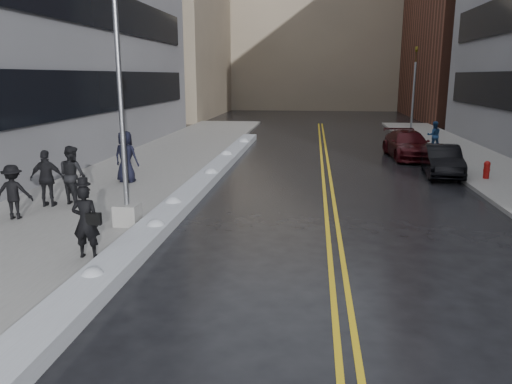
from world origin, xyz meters
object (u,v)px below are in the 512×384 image
(pedestrian_b, at_px, (73,175))
(car_black, at_px, (442,161))
(fire_hydrant, at_px, (487,169))
(pedestrian_d, at_px, (47,178))
(car_maroon, at_px, (408,145))
(traffic_signal, at_px, (414,89))
(lamppost, at_px, (123,141))
(pedestrian_c, at_px, (126,157))
(pedestrian_fedora, at_px, (86,222))
(pedestrian_e, at_px, (13,192))
(pedestrian_east, at_px, (434,135))

(pedestrian_b, relative_size, car_black, 0.48)
(fire_hydrant, relative_size, pedestrian_d, 0.40)
(car_black, distance_m, car_maroon, 4.79)
(traffic_signal, bearing_deg, lamppost, -118.21)
(pedestrian_c, bearing_deg, pedestrian_d, 84.75)
(fire_hydrant, xyz_separation_m, pedestrian_d, (-15.58, -6.29, 0.52))
(car_black, bearing_deg, traffic_signal, 90.72)
(pedestrian_fedora, relative_size, pedestrian_e, 1.07)
(pedestrian_fedora, height_order, car_maroon, pedestrian_fedora)
(fire_hydrant, height_order, pedestrian_d, pedestrian_d)
(pedestrian_e, xyz_separation_m, car_maroon, (13.71, 13.71, -0.25))
(pedestrian_east, bearing_deg, pedestrian_b, 42.92)
(lamppost, xyz_separation_m, traffic_signal, (11.80, 22.00, 0.87))
(fire_hydrant, bearing_deg, pedestrian_c, -170.73)
(pedestrian_c, distance_m, car_maroon, 14.87)
(traffic_signal, height_order, pedestrian_b, traffic_signal)
(pedestrian_east, bearing_deg, pedestrian_c, 35.82)
(pedestrian_b, relative_size, pedestrian_east, 1.21)
(traffic_signal, bearing_deg, pedestrian_c, -130.46)
(traffic_signal, relative_size, pedestrian_e, 3.71)
(pedestrian_c, relative_size, pedestrian_e, 1.26)
(traffic_signal, height_order, car_maroon, traffic_signal)
(pedestrian_east, xyz_separation_m, car_maroon, (-1.88, -2.47, -0.24))
(pedestrian_d, bearing_deg, pedestrian_e, 73.07)
(pedestrian_e, relative_size, car_black, 0.40)
(fire_hydrant, height_order, pedestrian_b, pedestrian_b)
(traffic_signal, relative_size, car_maroon, 1.23)
(pedestrian_b, height_order, pedestrian_e, pedestrian_b)
(pedestrian_b, distance_m, pedestrian_e, 2.09)
(lamppost, height_order, pedestrian_d, lamppost)
(lamppost, xyz_separation_m, car_maroon, (10.18, 13.94, -1.83))
(pedestrian_d, bearing_deg, traffic_signal, -133.87)
(pedestrian_e, bearing_deg, car_black, -161.04)
(pedestrian_fedora, bearing_deg, lamppost, -93.29)
(fire_hydrant, distance_m, car_black, 1.92)
(lamppost, distance_m, traffic_signal, 24.98)
(pedestrian_d, bearing_deg, lamppost, 145.24)
(pedestrian_east, distance_m, car_black, 7.33)
(pedestrian_b, distance_m, car_maroon, 17.44)
(pedestrian_c, xyz_separation_m, pedestrian_d, (-1.13, -3.93, -0.10))
(lamppost, height_order, car_black, lamppost)
(pedestrian_d, height_order, car_black, pedestrian_d)
(pedestrian_e, bearing_deg, pedestrian_c, -117.39)
(lamppost, bearing_deg, traffic_signal, 61.79)
(lamppost, xyz_separation_m, pedestrian_east, (12.06, 16.41, -1.59))
(pedestrian_d, distance_m, car_black, 15.95)
(traffic_signal, relative_size, pedestrian_d, 3.27)
(fire_hydrant, bearing_deg, pedestrian_east, 91.66)
(pedestrian_e, height_order, car_black, pedestrian_e)
(traffic_signal, xyz_separation_m, pedestrian_e, (-15.33, -21.76, -2.44))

